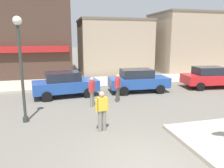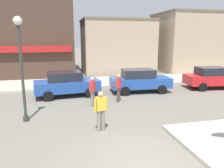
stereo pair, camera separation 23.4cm
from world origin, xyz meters
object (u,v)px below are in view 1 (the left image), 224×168
parked_car_nearest (65,84)px  parked_car_second (138,80)px  parked_car_third (210,77)px  pedestrian_crossing_far (118,87)px  lamp_post (20,54)px  pedestrian_crossing_near (92,91)px  pedestrian_kerb_side (102,110)px

parked_car_nearest → parked_car_second: (4.87, -0.02, 0.00)m
parked_car_third → pedestrian_crossing_far: pedestrian_crossing_far is taller
parked_car_third → parked_car_nearest: bearing=178.9°
lamp_post → pedestrian_crossing_near: size_ratio=2.82×
lamp_post → parked_car_nearest: size_ratio=1.09×
parked_car_second → pedestrian_kerb_side: bearing=-123.1°
pedestrian_crossing_far → parked_car_nearest: bearing=145.4°
parked_car_nearest → pedestrian_kerb_side: 5.85m
lamp_post → pedestrian_crossing_near: lamp_post is taller
pedestrian_crossing_far → pedestrian_kerb_side: size_ratio=1.00×
lamp_post → parked_car_third: bearing=16.9°
pedestrian_crossing_near → parked_car_second: bearing=34.8°
lamp_post → pedestrian_crossing_far: (4.78, 1.99, -2.09)m
lamp_post → parked_car_nearest: bearing=64.3°
parked_car_third → pedestrian_crossing_near: size_ratio=2.58×
parked_car_nearest → pedestrian_crossing_near: size_ratio=2.58×
parked_car_third → pedestrian_crossing_near: pedestrian_crossing_near is taller
parked_car_second → lamp_post: bearing=-149.8°
parked_car_third → pedestrian_kerb_side: size_ratio=2.58×
pedestrian_crossing_near → pedestrian_crossing_far: same height
pedestrian_crossing_near → parked_car_third: bearing=14.1°
parked_car_nearest → parked_car_second: same height
pedestrian_crossing_near → pedestrian_kerb_side: 3.22m
parked_car_second → pedestrian_crossing_near: pedestrian_crossing_near is taller
pedestrian_crossing_near → parked_car_nearest: bearing=117.2°
pedestrian_kerb_side → pedestrian_crossing_far: bearing=65.4°
parked_car_nearest → parked_car_second: 4.87m
parked_car_third → pedestrian_crossing_far: 7.79m
lamp_post → parked_car_nearest: lamp_post is taller
parked_car_nearest → pedestrian_kerb_side: pedestrian_kerb_side is taller
parked_car_third → pedestrian_crossing_far: bearing=-166.8°
parked_car_nearest → parked_car_third: 10.45m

